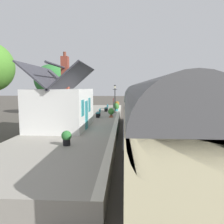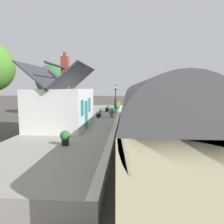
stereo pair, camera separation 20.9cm
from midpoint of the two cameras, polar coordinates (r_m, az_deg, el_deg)
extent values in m
plane|color=#4C473F|center=(21.85, 4.16, -3.97)|extent=(160.00, 160.00, 0.00)
cube|color=gray|center=(22.10, -6.73, -2.71)|extent=(32.00, 6.35, 0.88)
cube|color=beige|center=(21.72, 1.06, -1.63)|extent=(32.00, 0.36, 0.02)
cube|color=gray|center=(21.92, 8.41, -3.80)|extent=(52.00, 0.08, 0.14)
cube|color=gray|center=(21.84, 4.63, -3.79)|extent=(52.00, 0.08, 0.14)
cube|color=black|center=(20.49, 6.74, -3.71)|extent=(9.70, 2.29, 0.70)
cube|color=#1E4C2D|center=(20.28, 6.80, 0.47)|extent=(10.54, 2.70, 2.30)
cylinder|color=#515154|center=(20.19, 6.84, 3.72)|extent=(10.54, 2.65, 2.65)
cube|color=black|center=(20.21, 2.95, 1.31)|extent=(8.96, 0.03, 0.80)
cylinder|color=black|center=(23.60, 6.29, -2.35)|extent=(0.70, 2.16, 0.70)
cylinder|color=black|center=(17.39, 7.36, -5.55)|extent=(0.70, 2.16, 0.70)
cube|color=black|center=(25.51, 6.09, 2.62)|extent=(0.04, 2.16, 0.90)
cylinder|color=#F2EDCC|center=(25.61, 6.07, 0.44)|extent=(0.06, 0.24, 0.24)
cube|color=red|center=(25.70, 6.05, -0.56)|extent=(0.16, 2.56, 0.24)
cube|color=black|center=(9.96, 10.61, -14.91)|extent=(9.51, 2.29, 0.70)
cube|color=beige|center=(9.52, 10.80, -6.47)|extent=(10.33, 2.70, 2.30)
cylinder|color=#515154|center=(9.33, 10.95, 0.43)|extent=(10.33, 2.65, 2.65)
cube|color=black|center=(9.38, 2.51, -4.76)|extent=(8.78, 0.03, 0.80)
cylinder|color=black|center=(12.88, 8.84, -9.89)|extent=(0.70, 2.16, 0.70)
cylinder|color=black|center=(7.20, 14.02, -23.88)|extent=(0.70, 2.16, 0.70)
cube|color=white|center=(17.12, -13.34, 0.96)|extent=(6.09, 3.91, 2.96)
cube|color=#38383F|center=(16.80, -10.32, 8.84)|extent=(6.59, 2.21, 1.92)
cube|color=#38383F|center=(17.36, -16.67, 8.60)|extent=(6.59, 2.21, 1.92)
cylinder|color=#38383F|center=(17.11, -13.63, 11.54)|extent=(6.59, 0.16, 0.16)
cube|color=brown|center=(18.06, -12.64, 10.08)|extent=(0.56, 0.56, 2.59)
cylinder|color=brown|center=(18.22, -12.76, 14.71)|extent=(0.24, 0.24, 0.36)
cube|color=teal|center=(16.18, -7.14, -0.76)|extent=(0.90, 0.06, 2.10)
cube|color=teal|center=(14.75, -8.15, 1.06)|extent=(0.80, 0.05, 1.10)
cube|color=teal|center=(17.49, -6.34, 1.93)|extent=(0.80, 0.05, 1.10)
cube|color=#26727F|center=(22.56, -3.94, -0.21)|extent=(1.41, 0.43, 0.06)
cube|color=#26727F|center=(22.52, -3.49, 0.37)|extent=(1.40, 0.14, 0.40)
cube|color=black|center=(22.04, -4.08, -0.97)|extent=(0.07, 0.36, 0.44)
cube|color=black|center=(23.14, -3.79, -0.61)|extent=(0.07, 0.36, 0.44)
cube|color=#26727F|center=(28.12, -1.75, 1.13)|extent=(1.41, 0.43, 0.06)
cube|color=#26727F|center=(28.08, -1.39, 1.60)|extent=(1.40, 0.13, 0.40)
cube|color=black|center=(27.59, -1.87, 0.55)|extent=(0.07, 0.36, 0.44)
cube|color=black|center=(28.70, -1.63, 0.78)|extent=(0.07, 0.36, 0.44)
cone|color=#9E5138|center=(31.93, 0.69, 1.30)|extent=(0.43, 0.43, 0.37)
cylinder|color=#9E5138|center=(31.94, 0.69, 1.02)|extent=(0.23, 0.23, 0.06)
ellipsoid|color=#2D7233|center=(31.90, 0.69, 1.96)|extent=(0.51, 0.51, 0.46)
cylinder|color=black|center=(11.88, -12.42, -7.83)|extent=(0.39, 0.39, 0.34)
ellipsoid|color=#2D7233|center=(11.80, -12.47, -6.14)|extent=(0.54, 0.54, 0.55)
cylinder|color=teal|center=(28.48, 0.94, 0.62)|extent=(0.50, 0.50, 0.33)
ellipsoid|color=#3D8438|center=(28.44, 0.94, 1.46)|extent=(0.72, 0.72, 0.86)
cone|color=black|center=(33.19, 1.18, 1.50)|extent=(0.45, 0.45, 0.37)
cylinder|color=black|center=(33.21, 1.18, 1.23)|extent=(0.25, 0.25, 0.06)
ellipsoid|color=olive|center=(33.16, 1.18, 2.22)|extent=(0.67, 0.67, 0.77)
cone|color=#9E5138|center=(22.34, -0.51, -0.90)|extent=(0.51, 0.51, 0.40)
cylinder|color=#9E5138|center=(22.36, -0.51, -1.34)|extent=(0.28, 0.28, 0.06)
ellipsoid|color=#3D8438|center=(22.29, -0.51, 0.18)|extent=(0.64, 0.64, 0.69)
cone|color=#EC5D6D|center=(22.26, -0.51, 0.76)|extent=(0.13, 0.13, 0.26)
cylinder|color=black|center=(25.99, 0.55, 3.02)|extent=(0.10, 0.10, 3.00)
cylinder|color=black|center=(25.94, 0.56, 6.00)|extent=(0.05, 0.50, 0.05)
cube|color=beige|center=(25.94, 0.56, 6.64)|extent=(0.24, 0.24, 0.32)
cone|color=black|center=(25.94, 0.56, 7.12)|extent=(0.32, 0.32, 0.14)
cylinder|color=black|center=(30.73, 0.14, 1.78)|extent=(0.06, 0.06, 1.10)
cylinder|color=black|center=(31.33, 0.20, 1.87)|extent=(0.06, 0.06, 1.10)
cube|color=maroon|center=(30.97, 0.17, 3.25)|extent=(0.90, 0.06, 0.44)
cube|color=black|center=(30.97, 0.17, 3.25)|extent=(0.96, 0.03, 0.50)
cylinder|color=#4C3828|center=(36.28, -13.58, 2.70)|extent=(0.31, 0.31, 3.35)
ellipsoid|color=#3D8438|center=(36.22, -13.71, 7.74)|extent=(3.96, 3.39, 4.33)
cylinder|color=#4C3828|center=(33.09, -15.72, 2.36)|extent=(0.43, 0.43, 3.43)
ellipsoid|color=#2D7233|center=(33.03, -15.90, 8.10)|extent=(4.63, 5.00, 4.58)
camera|label=1|loc=(0.10, -90.33, -0.04)|focal=34.53mm
camera|label=2|loc=(0.10, 89.67, 0.04)|focal=34.53mm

